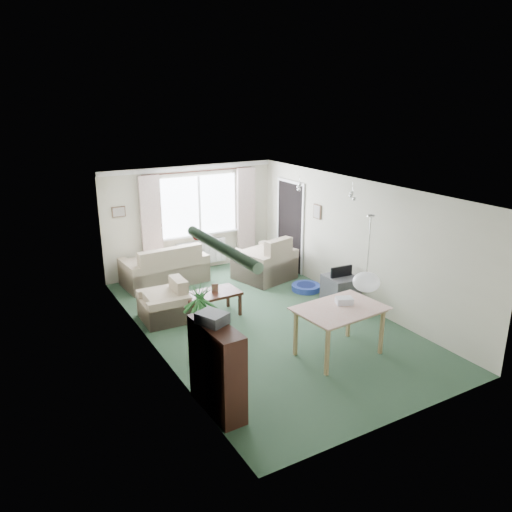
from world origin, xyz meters
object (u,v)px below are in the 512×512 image
sofa (164,264)px  coffee_table (212,304)px  armchair_left (164,300)px  armchair_corner (264,257)px  bookshelf (217,369)px  dining_table (339,332)px  tv_cube (340,290)px  houseplant (201,321)px  pet_bed (306,287)px

sofa → coffee_table: size_ratio=1.70×
armchair_left → sofa: bearing=161.7°
armchair_corner → armchair_left: bearing=4.9°
sofa → armchair_corner: 2.16m
armchair_corner → bookshelf: size_ratio=0.93×
armchair_corner → bookshelf: bearing=37.6°
dining_table → tv_cube: dining_table is taller
sofa → houseplant: (-0.62, -3.36, 0.17)m
houseplant → tv_cube: size_ratio=1.99×
houseplant → pet_bed: 3.39m
sofa → coffee_table: 2.07m
sofa → tv_cube: bearing=129.2°
armchair_left → bookshelf: bearing=-4.7°
armchair_corner → pet_bed: 1.19m
bookshelf → houseplant: size_ratio=0.97×
houseplant → bookshelf: bearing=-105.7°
sofa → tv_cube: size_ratio=2.85×
houseplant → dining_table: bearing=-27.0°
sofa → tv_cube: (2.55, -2.75, -0.16)m
bookshelf → dining_table: (2.24, 0.37, -0.21)m
houseplant → dining_table: size_ratio=0.99×
armchair_corner → armchair_left: (-2.64, -0.94, -0.12)m
sofa → dining_table: (1.25, -4.31, -0.05)m
sofa → pet_bed: (2.38, -1.86, -0.37)m
sofa → tv_cube: sofa is taller
armchair_left → coffee_table: (0.80, -0.29, -0.14)m
houseplant → coffee_table: bearing=59.4°
tv_cube → pet_bed: 0.93m
sofa → armchair_left: sofa is taller
coffee_table → pet_bed: (2.23, 0.19, -0.17)m
coffee_table → houseplant: size_ratio=0.84×
coffee_table → sofa: bearing=94.3°
houseplant → pet_bed: size_ratio=2.04×
sofa → pet_bed: 3.05m
dining_table → sofa: bearing=106.2°
armchair_corner → pet_bed: size_ratio=1.84×
bookshelf → houseplant: (0.37, 1.32, 0.02)m
tv_cube → houseplant: bearing=-164.7°
pet_bed → sofa: bearing=141.9°
coffee_table → dining_table: 2.51m
coffee_table → bookshelf: bearing=-113.5°
sofa → armchair_corner: bearing=153.9°
armchair_left → pet_bed: armchair_left is taller
dining_table → pet_bed: 2.72m
armchair_corner → houseplant: 3.64m
armchair_left → coffee_table: armchair_left is taller
armchair_left → houseplant: size_ratio=0.68×
houseplant → dining_table: houseplant is taller
bookshelf → tv_cube: size_ratio=1.94×
armchair_corner → tv_cube: armchair_corner is taller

